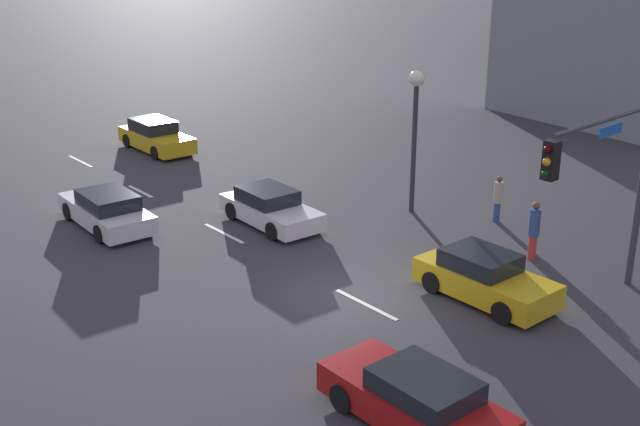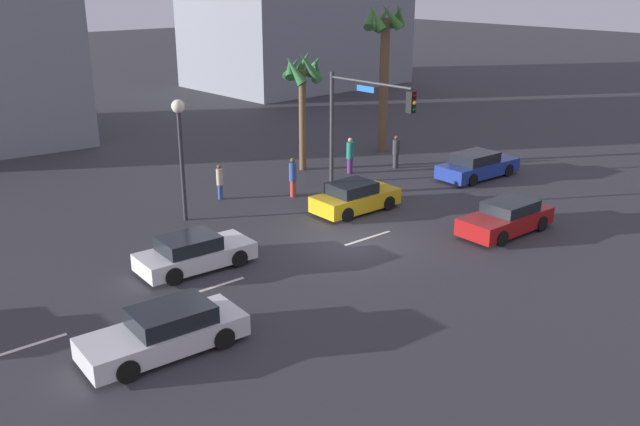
# 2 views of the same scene
# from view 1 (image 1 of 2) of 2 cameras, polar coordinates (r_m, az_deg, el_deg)

# --- Properties ---
(ground_plane) EXTENTS (220.00, 220.00, 0.00)m
(ground_plane) POSITION_cam_1_polar(r_m,az_deg,el_deg) (22.54, 1.97, -5.99)
(ground_plane) COLOR #333338
(lane_stripe_0) EXTENTS (2.42, 0.14, 0.01)m
(lane_stripe_0) POSITION_cam_1_polar(r_m,az_deg,el_deg) (37.05, -17.01, 3.61)
(lane_stripe_0) COLOR silver
(lane_stripe_0) RESTS_ON ground_plane
(lane_stripe_1) EXTENTS (1.90, 0.14, 0.01)m
(lane_stripe_1) POSITION_cam_1_polar(r_m,az_deg,el_deg) (32.11, -12.92, 1.54)
(lane_stripe_1) COLOR silver
(lane_stripe_1) RESTS_ON ground_plane
(lane_stripe_2) EXTENTS (2.33, 0.14, 0.01)m
(lane_stripe_2) POSITION_cam_1_polar(r_m,az_deg,el_deg) (27.18, -7.00, -1.47)
(lane_stripe_2) COLOR silver
(lane_stripe_2) RESTS_ON ground_plane
(lane_stripe_3) EXTENTS (2.45, 0.14, 0.01)m
(lane_stripe_3) POSITION_cam_1_polar(r_m,az_deg,el_deg) (22.02, 3.35, -6.65)
(lane_stripe_3) COLOR silver
(lane_stripe_3) RESTS_ON ground_plane
(car_0) EXTENTS (4.03, 1.87, 1.36)m
(car_0) POSITION_cam_1_polar(r_m,az_deg,el_deg) (22.56, 11.86, -4.64)
(car_0) COLOR gold
(car_0) RESTS_ON ground_plane
(car_1) EXTENTS (4.64, 2.05, 1.29)m
(car_1) POSITION_cam_1_polar(r_m,az_deg,el_deg) (28.43, -15.25, 0.21)
(car_1) COLOR silver
(car_1) RESTS_ON ground_plane
(car_2) EXTENTS (4.58, 1.91, 1.44)m
(car_2) POSITION_cam_1_polar(r_m,az_deg,el_deg) (37.97, -11.85, 5.47)
(car_2) COLOR gold
(car_2) RESTS_ON ground_plane
(car_3) EXTENTS (4.32, 1.87, 1.31)m
(car_3) POSITION_cam_1_polar(r_m,az_deg,el_deg) (16.87, 7.00, -13.38)
(car_3) COLOR maroon
(car_3) RESTS_ON ground_plane
(car_4) EXTENTS (4.21, 2.00, 1.27)m
(car_4) POSITION_cam_1_polar(r_m,az_deg,el_deg) (27.72, -3.62, 0.36)
(car_4) COLOR silver
(car_4) RESTS_ON ground_plane
(traffic_signal) EXTENTS (0.51, 5.39, 5.58)m
(traffic_signal) POSITION_cam_1_polar(r_m,az_deg,el_deg) (22.04, 20.43, 2.83)
(traffic_signal) COLOR #38383D
(traffic_signal) RESTS_ON ground_plane
(streetlamp) EXTENTS (0.56, 0.56, 5.21)m
(streetlamp) POSITION_cam_1_polar(r_m,az_deg,el_deg) (28.28, 6.94, 7.26)
(streetlamp) COLOR #2D2D33
(streetlamp) RESTS_ON ground_plane
(pedestrian_0) EXTENTS (0.48, 0.48, 1.90)m
(pedestrian_0) POSITION_cam_1_polar(r_m,az_deg,el_deg) (25.46, 15.29, -1.13)
(pedestrian_0) COLOR #BF3833
(pedestrian_0) RESTS_ON ground_plane
(pedestrian_2) EXTENTS (0.43, 0.43, 1.68)m
(pedestrian_2) POSITION_cam_1_polar(r_m,az_deg,el_deg) (28.51, 12.80, 1.10)
(pedestrian_2) COLOR #2D478C
(pedestrian_2) RESTS_ON ground_plane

